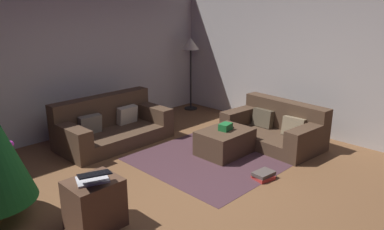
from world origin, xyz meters
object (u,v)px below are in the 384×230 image
Objects in this scene: couch_right at (276,128)px; book_stack at (263,175)px; gift_box at (225,127)px; tv_remote at (229,126)px; side_table at (95,204)px; ottoman at (225,142)px; couch_left at (111,126)px; corner_lamp at (191,49)px; laptop at (93,178)px.

book_stack is (-1.26, -0.62, -0.21)m from couch_right.
tv_remote is (0.16, 0.06, -0.04)m from gift_box.
tv_remote is 0.30× the size of side_table.
couch_right is 1.98× the size of ottoman.
gift_box is 2.48m from side_table.
couch_left is at bearing 119.51° from ottoman.
tv_remote is 0.10× the size of corner_lamp.
gift_box is 1.05m from book_stack.
ottoman is 0.24m from gift_box.
couch_left reaches higher than laptop.
side_table is at bearing 163.86° from book_stack.
side_table is 0.33m from laptop.
laptop reaches higher than book_stack.
ottoman is (-0.95, 0.31, -0.07)m from couch_right.
gift_box is at bearing 7.10° from side_table.
ottoman is 2.53m from laptop.
side_table reaches higher than book_stack.
book_stack is (2.17, -0.57, -0.54)m from laptop.
book_stack is at bearing -14.73° from laptop.
couch_left reaches higher than side_table.
tv_remote is (0.17, 0.06, 0.20)m from ottoman.
gift_box reaches higher than tv_remote.
laptop reaches higher than couch_right.
laptop is (-3.42, -0.05, 0.33)m from couch_right.
laptop is at bearing -110.68° from side_table.
book_stack is at bearing 102.79° from couch_left.
tv_remote is at bearing 69.21° from couch_right.
ottoman is 1.73× the size of laptop.
couch_right reaches higher than gift_box.
laptop is 0.30× the size of corner_lamp.
book_stack is 0.20× the size of corner_lamp.
couch_right reaches higher than side_table.
gift_box is at bearing 1.76° from ottoman.
ottoman is at bearing 7.11° from side_table.
ottoman is at bearing -178.24° from gift_box.
couch_left is 2.75m from couch_right.
couch_right is at bearing -11.25° from tv_remote.
corner_lamp reaches higher than gift_box.
corner_lamp is (1.40, 2.15, 0.88)m from gift_box.
ottoman is 0.99m from book_stack.
ottoman is 2.47m from side_table.
side_table is at bearing -147.55° from corner_lamp.
couch_left is 2.61m from corner_lamp.
tv_remote is at bearing 7.86° from side_table.
gift_box is at bearing 8.22° from laptop.
ottoman is (0.95, -1.68, -0.09)m from couch_left.
couch_right is 7.94× the size of gift_box.
ottoman is at bearing -123.19° from corner_lamp.
couch_left is 1.97m from tv_remote.
corner_lamp is (0.45, 2.46, 1.05)m from couch_right.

